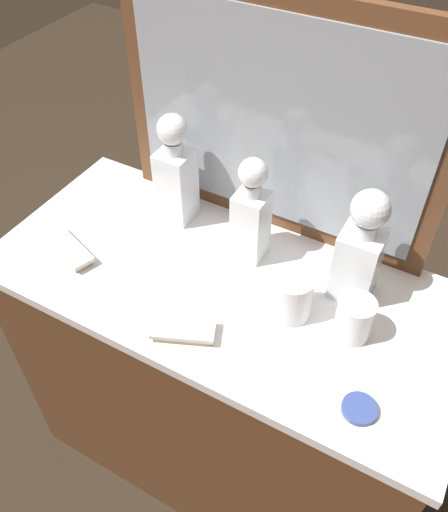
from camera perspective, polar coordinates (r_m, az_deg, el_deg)
name	(u,v)px	position (r m, az deg, el deg)	size (l,w,h in m)	color
ground_plane	(224,449)	(1.92, 0.00, -19.80)	(6.00, 6.00, 0.00)	#2D2319
dresser	(224,381)	(1.55, 0.00, -13.15)	(1.10, 0.51, 0.84)	brown
dresser_mirror	(277,123)	(1.21, 5.68, 13.88)	(0.77, 0.03, 0.56)	brown
crystal_decanter_center	(176,179)	(1.32, -5.14, 8.18)	(0.08, 0.08, 0.29)	white
crystal_decanter_left	(359,255)	(1.16, 14.18, 0.10)	(0.09, 0.09, 0.28)	white
crystal_decanter_far_left	(251,219)	(1.21, 2.88, 3.95)	(0.07, 0.07, 0.27)	white
crystal_tumbler_right	(353,321)	(1.12, 13.59, -6.72)	(0.08, 0.08, 0.10)	white
crystal_tumbler_left	(292,298)	(1.13, 7.22, -4.41)	(0.09, 0.09, 0.11)	white
silver_brush_left	(69,249)	(1.33, -16.21, 0.73)	(0.17, 0.10, 0.02)	#B7A88C
silver_brush_far_right	(185,332)	(1.11, -4.14, -8.02)	(0.14, 0.11, 0.02)	#B7A88C
porcelain_dish	(359,409)	(1.05, 14.21, -15.48)	(0.07, 0.07, 0.01)	#33478C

